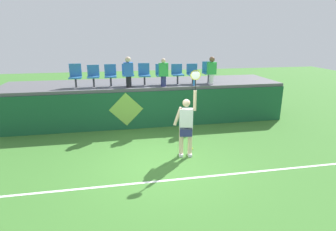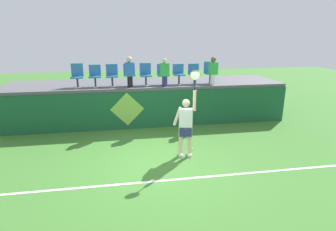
# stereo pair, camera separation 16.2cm
# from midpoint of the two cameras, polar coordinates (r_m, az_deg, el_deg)

# --- Properties ---
(ground_plane) EXTENTS (40.00, 40.00, 0.00)m
(ground_plane) POSITION_cam_midpoint_polar(r_m,az_deg,el_deg) (7.78, -0.90, -10.11)
(ground_plane) COLOR #3D752D
(court_back_wall) EXTENTS (11.17, 0.20, 1.43)m
(court_back_wall) POSITION_cam_midpoint_polar(r_m,az_deg,el_deg) (10.52, -3.61, 1.28)
(court_back_wall) COLOR #195633
(court_back_wall) RESTS_ON ground_plane
(spectator_platform) EXTENTS (11.17, 2.52, 0.12)m
(spectator_platform) POSITION_cam_midpoint_polar(r_m,az_deg,el_deg) (11.53, -4.33, 6.57)
(spectator_platform) COLOR #56565B
(spectator_platform) RESTS_ON court_back_wall
(court_baseline_stripe) EXTENTS (10.05, 0.08, 0.01)m
(court_baseline_stripe) POSITION_cam_midpoint_polar(r_m,az_deg,el_deg) (7.02, 0.23, -13.29)
(court_baseline_stripe) COLOR white
(court_baseline_stripe) RESTS_ON ground_plane
(tennis_player) EXTENTS (0.75, 0.32, 2.55)m
(tennis_player) POSITION_cam_midpoint_polar(r_m,az_deg,el_deg) (7.95, 4.28, -1.95)
(tennis_player) COLOR white
(tennis_player) RESTS_ON ground_plane
(tennis_ball) EXTENTS (0.07, 0.07, 0.07)m
(tennis_ball) POSITION_cam_midpoint_polar(r_m,az_deg,el_deg) (8.72, 5.54, -6.87)
(tennis_ball) COLOR #D1E533
(tennis_ball) RESTS_ON ground_plane
(water_bottle) EXTENTS (0.08, 0.08, 0.26)m
(water_bottle) POSITION_cam_midpoint_polar(r_m,az_deg,el_deg) (10.78, 6.11, 6.83)
(water_bottle) COLOR #338CE5
(water_bottle) RESTS_ON spectator_platform
(stadium_chair_0) EXTENTS (0.44, 0.42, 0.87)m
(stadium_chair_0) POSITION_cam_midpoint_polar(r_m,az_deg,el_deg) (10.98, -17.92, 8.10)
(stadium_chair_0) COLOR #38383D
(stadium_chair_0) RESTS_ON spectator_platform
(stadium_chair_1) EXTENTS (0.44, 0.42, 0.81)m
(stadium_chair_1) POSITION_cam_midpoint_polar(r_m,az_deg,el_deg) (10.90, -14.49, 8.22)
(stadium_chair_1) COLOR #38383D
(stadium_chair_1) RESTS_ON spectator_platform
(stadium_chair_2) EXTENTS (0.44, 0.42, 0.82)m
(stadium_chair_2) POSITION_cam_midpoint_polar(r_m,az_deg,el_deg) (10.87, -11.12, 8.43)
(stadium_chair_2) COLOR #38383D
(stadium_chair_2) RESTS_ON spectator_platform
(stadium_chair_3) EXTENTS (0.44, 0.42, 0.83)m
(stadium_chair_3) POSITION_cam_midpoint_polar(r_m,az_deg,el_deg) (10.87, -7.59, 8.72)
(stadium_chair_3) COLOR #38383D
(stadium_chair_3) RESTS_ON spectator_platform
(stadium_chair_4) EXTENTS (0.44, 0.42, 0.84)m
(stadium_chair_4) POSITION_cam_midpoint_polar(r_m,az_deg,el_deg) (10.92, -4.24, 8.74)
(stadium_chair_4) COLOR #38383D
(stadium_chair_4) RESTS_ON spectator_platform
(stadium_chair_5) EXTENTS (0.44, 0.42, 0.79)m
(stadium_chair_5) POSITION_cam_midpoint_polar(r_m,az_deg,el_deg) (11.00, -0.64, 8.77)
(stadium_chair_5) COLOR #38383D
(stadium_chair_5) RESTS_ON spectator_platform
(stadium_chair_6) EXTENTS (0.44, 0.42, 0.78)m
(stadium_chair_6) POSITION_cam_midpoint_polar(r_m,az_deg,el_deg) (11.12, 2.65, 8.82)
(stadium_chair_6) COLOR #38383D
(stadium_chair_6) RESTS_ON spectator_platform
(stadium_chair_7) EXTENTS (0.44, 0.42, 0.78)m
(stadium_chair_7) POSITION_cam_midpoint_polar(r_m,az_deg,el_deg) (11.27, 5.85, 8.87)
(stadium_chair_7) COLOR #38383D
(stadium_chair_7) RESTS_ON spectator_platform
(stadium_chair_8) EXTENTS (0.44, 0.42, 0.85)m
(stadium_chair_8) POSITION_cam_midpoint_polar(r_m,az_deg,el_deg) (11.46, 9.07, 9.08)
(stadium_chair_8) COLOR #38383D
(stadium_chair_8) RESTS_ON spectator_platform
(spectator_0) EXTENTS (0.34, 0.21, 1.14)m
(spectator_0) POSITION_cam_midpoint_polar(r_m,az_deg,el_deg) (10.45, -7.52, 9.08)
(spectator_0) COLOR black
(spectator_0) RESTS_ON spectator_platform
(spectator_1) EXTENTS (0.34, 0.20, 1.06)m
(spectator_1) POSITION_cam_midpoint_polar(r_m,az_deg,el_deg) (10.55, -0.25, 8.98)
(spectator_1) COLOR navy
(spectator_1) RESTS_ON spectator_platform
(spectator_2) EXTENTS (0.34, 0.21, 1.09)m
(spectator_2) POSITION_cam_midpoint_polar(r_m,az_deg,el_deg) (11.07, 9.75, 9.28)
(spectator_2) COLOR white
(spectator_2) RESTS_ON spectator_platform
(wall_signage_mount) EXTENTS (1.27, 0.01, 1.42)m
(wall_signage_mount) POSITION_cam_midpoint_polar(r_m,az_deg,el_deg) (10.59, -7.84, -2.79)
(wall_signage_mount) COLOR #195633
(wall_signage_mount) RESTS_ON ground_plane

